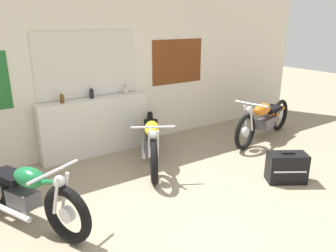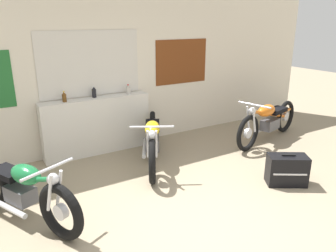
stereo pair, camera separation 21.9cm
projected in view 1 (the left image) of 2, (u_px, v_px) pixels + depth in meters
ground_plane at (211, 237)px, 3.61m from camera, size 24.00×24.00×0.00m
wall_back at (96, 73)px, 5.65m from camera, size 10.00×0.07×2.80m
sill_counter at (95, 127)px, 5.71m from camera, size 1.90×0.28×1.00m
bottle_leftmost at (62, 98)px, 5.24m from camera, size 0.07×0.07×0.18m
bottle_left_center at (92, 93)px, 5.55m from camera, size 0.07×0.07×0.20m
bottle_center at (126, 90)px, 5.86m from camera, size 0.08×0.08×0.17m
motorcycle_yellow at (152, 139)px, 5.39m from camera, size 1.13×1.93×0.83m
motorcycle_green at (26, 193)px, 3.74m from camera, size 1.00×1.83×0.81m
motorcycle_orange at (264, 119)px, 6.43m from camera, size 2.10×0.78×0.85m
hard_case_black at (287, 168)px, 4.78m from camera, size 0.62×0.54×0.46m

